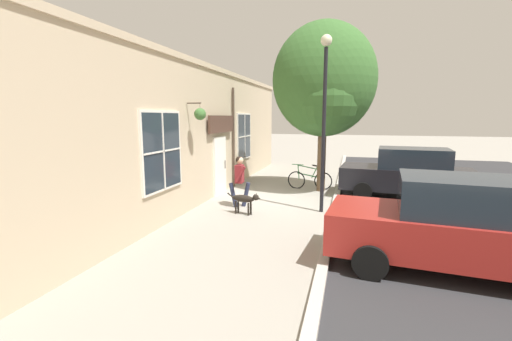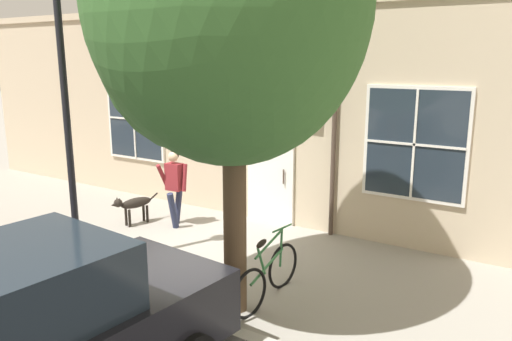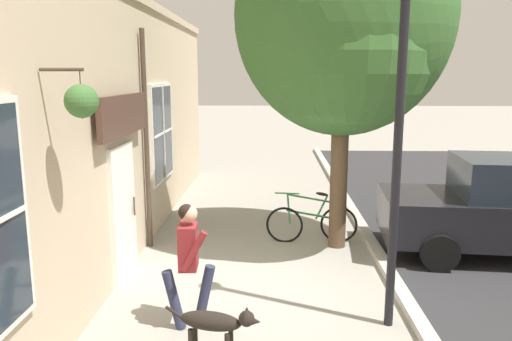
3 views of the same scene
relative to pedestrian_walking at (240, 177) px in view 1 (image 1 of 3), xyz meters
name	(u,v)px [view 1 (image 1 of 3)]	position (x,y,z in m)	size (l,w,h in m)	color
ground_plane	(274,201)	(0.90, 0.98, -0.94)	(90.00, 90.00, 0.00)	gray
curb_and_road	(471,214)	(6.74, 0.98, -0.93)	(10.10, 28.00, 0.12)	#B2ADA3
storefront_facade	(209,132)	(-1.44, 0.99, 1.33)	(0.95, 18.00, 4.53)	#C6B293
pedestrian_walking	(240,177)	(0.00, 0.00, 0.00)	(0.65, 0.55, 1.60)	#282D47
dog_on_leash	(245,199)	(0.41, -0.78, -0.50)	(1.10, 0.38, 0.66)	black
street_tree_by_curb	(324,84)	(2.28, 2.97, 3.03)	(3.76, 3.39, 6.21)	brown
leaning_bicycle	(310,179)	(1.79, 3.30, -0.57)	(1.74, 0.20, 1.00)	black
parked_car_nearest_curb	(455,225)	(5.18, -3.30, -0.06)	(4.44, 2.23, 1.75)	maroon
parked_car_mid_block	(407,173)	(5.22, 2.64, -0.06)	(4.44, 2.23, 1.75)	black
street_lamp	(325,100)	(2.53, 0.09, 2.34)	(0.32, 0.32, 5.06)	black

